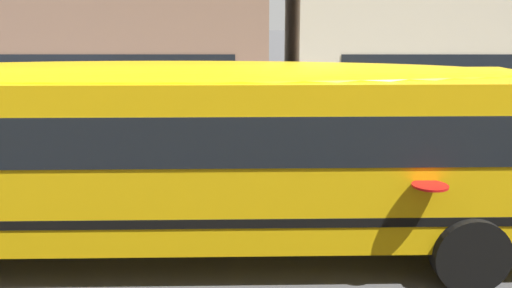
% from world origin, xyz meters
% --- Properties ---
extents(ground_plane, '(400.00, 400.00, 0.00)m').
position_xyz_m(ground_plane, '(0.00, 0.00, 0.00)').
color(ground_plane, '#4C4C4F').
extents(sidewalk_far, '(120.00, 3.00, 0.01)m').
position_xyz_m(sidewalk_far, '(0.00, 8.10, 0.01)').
color(sidewalk_far, gray).
rests_on(sidewalk_far, ground_plane).
extents(lane_centreline, '(110.00, 0.16, 0.01)m').
position_xyz_m(lane_centreline, '(0.00, 0.00, 0.00)').
color(lane_centreline, silver).
rests_on(lane_centreline, ground_plane).
extents(school_bus, '(13.53, 3.21, 3.01)m').
position_xyz_m(school_bus, '(-3.20, -1.20, 1.79)').
color(school_bus, yellow).
rests_on(school_bus, ground_plane).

